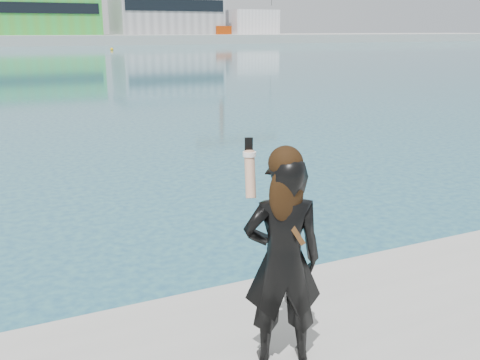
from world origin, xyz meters
name	(u,v)px	position (x,y,z in m)	size (l,w,h in m)	color
warehouse_green	(26,10)	(8.00, 127.98, 7.26)	(30.60, 16.36, 10.50)	green
warehouse_grey_right	(166,8)	(40.00, 127.98, 8.26)	(25.50, 15.35, 12.50)	gray
ancillary_shed	(250,22)	(62.00, 126.00, 5.00)	(12.00, 10.00, 6.00)	silver
flagpole_right	(97,14)	(22.09, 121.00, 6.54)	(1.28, 0.16, 8.00)	silver
buoy_near	(112,50)	(16.80, 83.76, 0.00)	(0.50, 0.50, 0.50)	#F7AD0D
woman	(283,255)	(-0.07, -0.23, 1.61)	(0.64, 0.52, 1.61)	black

